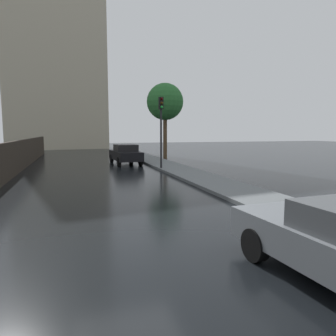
% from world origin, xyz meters
% --- Properties ---
extents(ground, '(120.00, 120.00, 0.00)m').
position_xyz_m(ground, '(0.00, 0.00, 0.00)').
color(ground, black).
extents(sidewalk_strip, '(2.20, 60.00, 0.14)m').
position_xyz_m(sidewalk_strip, '(5.10, 0.00, 0.07)').
color(sidewalk_strip, slate).
rests_on(sidewalk_strip, ground).
extents(car_black_near_kerb, '(2.00, 4.47, 1.46)m').
position_xyz_m(car_black_near_kerb, '(2.62, 16.47, 0.75)').
color(car_black_near_kerb, black).
rests_on(car_black_near_kerb, ground).
extents(traffic_light, '(0.26, 0.39, 4.40)m').
position_xyz_m(traffic_light, '(4.15, 11.97, 3.19)').
color(traffic_light, black).
rests_on(traffic_light, sidewalk_strip).
extents(street_tree_near, '(3.20, 3.20, 6.62)m').
position_xyz_m(street_tree_near, '(6.69, 19.69, 4.98)').
color(street_tree_near, '#4C3823').
rests_on(street_tree_near, ground).
extents(distant_tower, '(14.88, 13.46, 36.19)m').
position_xyz_m(distant_tower, '(-3.64, 42.45, 15.96)').
color(distant_tower, '#B2A88E').
rests_on(distant_tower, ground).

